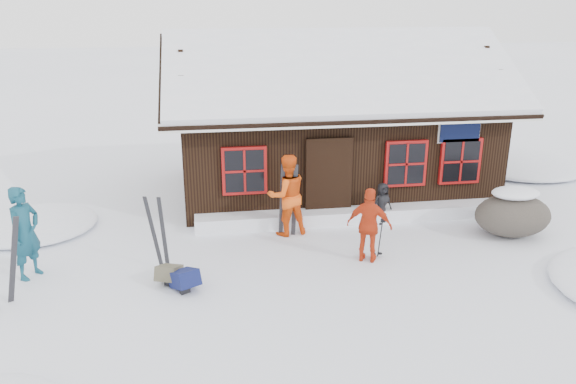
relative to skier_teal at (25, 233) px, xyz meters
name	(u,v)px	position (x,y,z in m)	size (l,w,h in m)	color
ground	(311,267)	(5.42, -0.44, -0.91)	(120.00, 120.00, 0.00)	white
mountain_hut	(330,133)	(6.93, 4.54, 0.66)	(8.90, 6.09, 4.42)	black
snow_drift	(354,215)	(6.92, 1.81, -0.74)	(7.60, 0.60, 0.35)	white
snow_mounds	(364,227)	(7.08, 1.42, -0.91)	(20.60, 13.20, 0.48)	white
skier_teal	(25,233)	(0.00, 0.00, 0.00)	(0.67, 0.44, 1.83)	#124456
skier_orange_left	(287,195)	(5.21, 1.32, 0.03)	(0.91, 0.71, 1.88)	#EF5310
skier_orange_right	(369,225)	(6.64, -0.34, -0.13)	(0.92, 0.38, 1.56)	red
skier_crouched	(382,203)	(7.56, 1.64, -0.41)	(0.49, 0.32, 1.00)	black
boulder	(513,214)	(10.25, 0.46, -0.40)	(1.72, 1.29, 1.01)	#4C453C
ski_pair_left	(5,263)	(-0.08, -1.03, -0.13)	(0.57, 0.36, 1.65)	black
ski_pair_mid	(159,235)	(2.46, -0.03, -0.18)	(0.46, 0.36, 1.55)	black
ski_pair_right	(288,201)	(5.23, 1.24, -0.10)	(0.44, 0.12, 1.72)	black
ski_poles	(378,231)	(6.87, -0.21, -0.32)	(0.23, 0.11, 1.27)	black
backpack_blue	(185,282)	(2.95, -1.00, -0.76)	(0.42, 0.55, 0.30)	#101646
backpack_olive	(169,276)	(2.65, -0.69, -0.78)	(0.38, 0.50, 0.27)	#504B39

